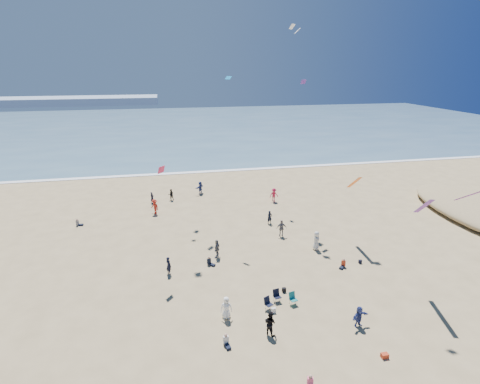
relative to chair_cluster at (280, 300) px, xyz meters
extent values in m
plane|color=tan|center=(-4.82, -6.56, -0.50)|extent=(220.00, 220.00, 0.00)
cube|color=#476B84|center=(-4.82, 88.44, -0.47)|extent=(220.00, 100.00, 0.06)
cube|color=white|center=(-4.82, 38.44, -0.46)|extent=(220.00, 1.20, 0.08)
cube|color=#7A8EA8|center=(-64.82, 163.44, 1.10)|extent=(110.00, 20.00, 3.20)
imported|color=white|center=(-4.25, -0.63, 0.36)|extent=(0.89, 0.62, 1.71)
imported|color=#C51C3F|center=(6.04, 22.12, 0.42)|extent=(1.25, 0.79, 1.84)
imported|color=#B32619|center=(-9.54, 20.88, 0.43)|extent=(1.29, 1.36, 1.85)
imported|color=silver|center=(6.24, 8.06, 0.46)|extent=(0.84, 1.07, 1.92)
imported|color=slate|center=(-3.62, 8.39, 0.42)|extent=(0.92, 1.16, 1.84)
imported|color=navy|center=(-3.30, 27.21, 0.41)|extent=(1.52, 1.61, 1.81)
imported|color=black|center=(-8.19, 6.31, 0.33)|extent=(0.66, 0.72, 1.65)
imported|color=navy|center=(4.69, -3.38, 0.28)|extent=(1.52, 0.90, 1.56)
imported|color=black|center=(3.46, 15.07, 0.29)|extent=(0.64, 0.49, 1.57)
imported|color=black|center=(-1.63, -2.93, 0.38)|extent=(1.06, 1.08, 1.76)
imported|color=black|center=(-7.45, 25.38, 0.28)|extent=(0.87, 0.74, 1.57)
imported|color=slate|center=(3.79, 11.64, 0.42)|extent=(1.13, 0.58, 1.85)
imported|color=black|center=(-9.92, 24.77, 0.25)|extent=(0.61, 0.65, 1.50)
cube|color=silver|center=(-0.73, -0.76, -0.30)|extent=(0.35, 0.20, 0.40)
cube|color=black|center=(0.86, 1.63, -0.31)|extent=(0.30, 0.22, 0.38)
cube|color=#BE371B|center=(4.84, -6.49, -0.35)|extent=(0.45, 0.30, 0.30)
cube|color=black|center=(9.20, 4.63, -0.33)|extent=(0.28, 0.18, 0.34)
cube|color=silver|center=(7.00, 20.33, 20.95)|extent=(0.84, 0.79, 0.53)
cube|color=white|center=(6.59, 17.34, 20.29)|extent=(0.62, 0.66, 0.52)
cube|color=#592895|center=(6.99, 15.87, 15.20)|extent=(0.76, 0.55, 0.47)
cube|color=#128ED9|center=(-1.19, 15.15, 15.69)|extent=(0.67, 0.74, 0.31)
cube|color=#CB1D4B|center=(-8.25, 7.45, 8.69)|extent=(0.63, 0.70, 0.60)
cube|color=#612597|center=(11.12, 0.00, 6.75)|extent=(0.35, 3.14, 2.21)
cube|color=orange|center=(10.42, 9.37, 5.82)|extent=(0.35, 2.64, 1.87)
camera|label=1|loc=(-7.85, -23.15, 16.98)|focal=28.00mm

